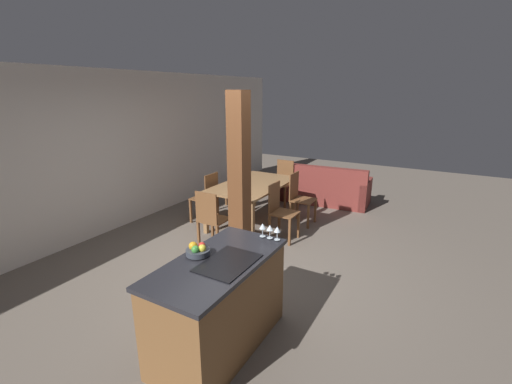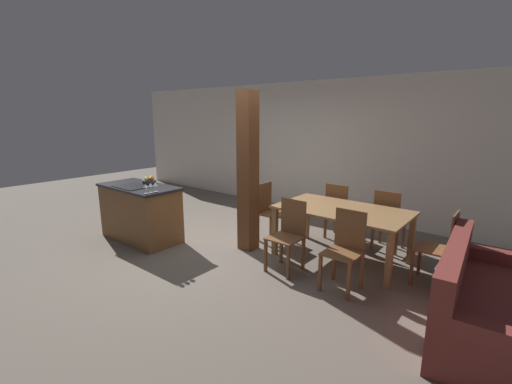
{
  "view_description": "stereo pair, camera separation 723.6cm",
  "coord_description": "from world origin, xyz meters",
  "views": [
    {
      "loc": [
        -3.52,
        -2.14,
        2.36
      ],
      "look_at": [
        0.6,
        0.2,
        0.95
      ],
      "focal_mm": 24.0,
      "sensor_mm": 36.0,
      "label": 1
    },
    {
      "loc": [
        3.59,
        -3.47,
        2.02
      ],
      "look_at": [
        0.6,
        0.2,
        0.95
      ],
      "focal_mm": 24.0,
      "sensor_mm": 36.0,
      "label": 2
    }
  ],
  "objects": [
    {
      "name": "ground_plane",
      "position": [
        0.0,
        0.0,
        0.0
      ],
      "size": [
        16.0,
        16.0,
        0.0
      ],
      "primitive_type": "plane",
      "color": "#665B51"
    },
    {
      "name": "wall_back",
      "position": [
        0.0,
        2.86,
        1.35
      ],
      "size": [
        11.2,
        0.08,
        2.7
      ],
      "color": "silver",
      "rests_on": "ground_plane"
    },
    {
      "name": "kitchen_island",
      "position": [
        -1.29,
        -0.48,
        0.46
      ],
      "size": [
        1.42,
        0.71,
        0.92
      ],
      "color": "brown",
      "rests_on": "ground_plane"
    },
    {
      "name": "fruit_bowl",
      "position": [
        -1.31,
        -0.27,
        0.96
      ],
      "size": [
        0.22,
        0.22,
        0.11
      ],
      "color": "#383D47",
      "rests_on": "kitchen_island"
    },
    {
      "name": "wine_glass_near",
      "position": [
        -0.66,
        -0.76,
        1.02
      ],
      "size": [
        0.07,
        0.07,
        0.14
      ],
      "color": "silver",
      "rests_on": "kitchen_island"
    },
    {
      "name": "wine_glass_middle",
      "position": [
        -0.66,
        -0.68,
        1.02
      ],
      "size": [
        0.07,
        0.07,
        0.14
      ],
      "color": "silver",
      "rests_on": "kitchen_island"
    },
    {
      "name": "wine_glass_far",
      "position": [
        -0.66,
        -0.59,
        1.02
      ],
      "size": [
        0.07,
        0.07,
        0.14
      ],
      "color": "silver",
      "rests_on": "kitchen_island"
    },
    {
      "name": "dining_table",
      "position": [
        1.63,
        0.84,
        0.66
      ],
      "size": [
        1.78,
        1.04,
        0.75
      ],
      "color": "olive",
      "rests_on": "ground_plane"
    },
    {
      "name": "dining_chair_near_left",
      "position": [
        1.23,
        0.1,
        0.49
      ],
      "size": [
        0.4,
        0.4,
        0.94
      ],
      "color": "brown",
      "rests_on": "ground_plane"
    },
    {
      "name": "dining_chair_near_right",
      "position": [
        2.03,
        0.1,
        0.49
      ],
      "size": [
        0.4,
        0.4,
        0.94
      ],
      "color": "brown",
      "rests_on": "ground_plane"
    },
    {
      "name": "dining_chair_far_left",
      "position": [
        1.23,
        1.59,
        0.49
      ],
      "size": [
        0.4,
        0.4,
        0.94
      ],
      "rotation": [
        0.0,
        0.0,
        3.14
      ],
      "color": "brown",
      "rests_on": "ground_plane"
    },
    {
      "name": "dining_chair_far_right",
      "position": [
        2.03,
        1.59,
        0.49
      ],
      "size": [
        0.4,
        0.4,
        0.94
      ],
      "rotation": [
        0.0,
        0.0,
        3.14
      ],
      "color": "brown",
      "rests_on": "ground_plane"
    },
    {
      "name": "dining_chair_head_end",
      "position": [
        0.36,
        0.84,
        0.49
      ],
      "size": [
        0.4,
        0.4,
        0.94
      ],
      "rotation": [
        0.0,
        0.0,
        1.57
      ],
      "color": "brown",
      "rests_on": "ground_plane"
    },
    {
      "name": "dining_chair_foot_end",
      "position": [
        2.89,
        0.84,
        0.49
      ],
      "size": [
        0.4,
        0.4,
        0.94
      ],
      "rotation": [
        0.0,
        0.0,
        -1.57
      ],
      "color": "brown",
      "rests_on": "ground_plane"
    },
    {
      "name": "couch",
      "position": [
        3.43,
        0.08,
        0.28
      ],
      "size": [
        0.94,
        1.88,
        0.85
      ],
      "rotation": [
        0.0,
        0.0,
        1.64
      ],
      "color": "maroon",
      "rests_on": "ground_plane"
    },
    {
      "name": "timber_post",
      "position": [
        0.35,
        0.32,
        1.18
      ],
      "size": [
        0.24,
        0.24,
        2.37
      ],
      "color": "brown",
      "rests_on": "ground_plane"
    }
  ]
}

